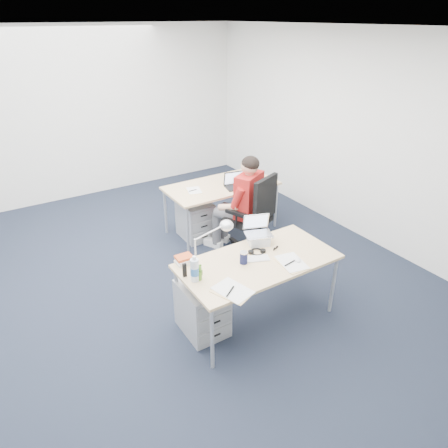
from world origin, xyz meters
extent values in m
plane|color=black|center=(0.00, 0.00, 0.00)|extent=(7.00, 7.00, 0.00)
cube|color=white|center=(0.00, 3.50, 1.40)|extent=(6.00, 0.02, 2.80)
cube|color=white|center=(3.00, 0.00, 1.40)|extent=(0.02, 7.00, 2.80)
cube|color=white|center=(0.00, 0.00, 2.80)|extent=(6.00, 7.00, 0.01)
cube|color=#D7B27C|center=(0.61, -0.85, 0.71)|extent=(1.60, 0.80, 0.03)
cylinder|color=#B7BABC|center=(-0.14, -1.20, 0.35)|extent=(0.04, 0.04, 0.70)
cylinder|color=#B7BABC|center=(1.36, -1.20, 0.35)|extent=(0.04, 0.04, 0.70)
cylinder|color=#B7BABC|center=(-0.14, -0.50, 0.35)|extent=(0.04, 0.04, 0.70)
cylinder|color=#B7BABC|center=(1.36, -0.50, 0.35)|extent=(0.04, 0.04, 0.70)
cube|color=#D7B27C|center=(1.35, 1.05, 0.71)|extent=(1.60, 0.80, 0.03)
cylinder|color=#B7BABC|center=(0.60, 0.70, 0.35)|extent=(0.04, 0.04, 0.70)
cylinder|color=#B7BABC|center=(2.10, 0.70, 0.35)|extent=(0.04, 0.04, 0.70)
cylinder|color=#B7BABC|center=(0.60, 1.40, 0.35)|extent=(0.04, 0.04, 0.70)
cylinder|color=#B7BABC|center=(2.10, 1.40, 0.35)|extent=(0.04, 0.04, 0.70)
cylinder|color=black|center=(1.29, 0.29, 0.28)|extent=(0.05, 0.05, 0.45)
cube|color=black|center=(1.29, 0.29, 0.51)|extent=(0.64, 0.64, 0.08)
cube|color=black|center=(1.38, 0.06, 0.87)|extent=(0.46, 0.22, 0.56)
cube|color=#A51A17|center=(1.30, 0.30, 0.85)|extent=(0.48, 0.39, 0.58)
sphere|color=tan|center=(1.30, 0.30, 1.25)|extent=(0.22, 0.22, 0.22)
cube|color=#A7AAAD|center=(0.03, -0.71, 0.28)|extent=(0.40, 0.50, 0.55)
cube|color=#A7AAAD|center=(0.91, 1.06, 0.28)|extent=(0.40, 0.50, 0.55)
cube|color=white|center=(0.59, -0.82, 0.74)|extent=(0.30, 0.21, 0.01)
ellipsoid|color=white|center=(0.92, -1.06, 0.75)|extent=(0.09, 0.12, 0.04)
cylinder|color=#13173C|center=(0.45, -0.81, 0.79)|extent=(0.10, 0.10, 0.13)
cylinder|color=silver|center=(-0.09, -0.81, 0.86)|extent=(0.10, 0.10, 0.26)
cube|color=silver|center=(-0.04, -0.50, 0.77)|extent=(0.18, 0.14, 0.08)
cube|color=black|center=(-0.14, -0.70, 0.80)|extent=(0.04, 0.03, 0.14)
cube|color=#E6C485|center=(0.10, -1.14, 0.74)|extent=(0.32, 0.39, 0.01)
cube|color=#E6C485|center=(0.85, -1.07, 0.74)|extent=(0.27, 0.35, 0.01)
cylinder|color=white|center=(2.07, 1.28, 0.78)|extent=(0.09, 0.09, 0.10)
cube|color=white|center=(0.90, 1.05, 0.73)|extent=(0.24, 0.29, 0.01)
camera|label=1|loc=(-1.47, -3.51, 2.90)|focal=32.00mm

